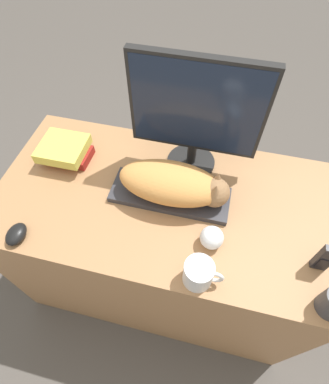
% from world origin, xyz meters
% --- Properties ---
extents(ground_plane, '(12.00, 12.00, 0.00)m').
position_xyz_m(ground_plane, '(0.00, 0.00, 0.00)').
color(ground_plane, '#4C4742').
extents(desk, '(1.29, 0.67, 0.77)m').
position_xyz_m(desk, '(0.00, 0.33, 0.39)').
color(desk, '#9E7047').
rests_on(desk, ground_plane).
extents(keyboard, '(0.45, 0.16, 0.02)m').
position_xyz_m(keyboard, '(0.03, 0.35, 0.79)').
color(keyboard, '#2D2D33').
rests_on(keyboard, desk).
extents(cat, '(0.40, 0.18, 0.13)m').
position_xyz_m(cat, '(0.05, 0.35, 0.86)').
color(cat, '#D18C47').
rests_on(cat, keyboard).
extents(monitor, '(0.47, 0.19, 0.47)m').
position_xyz_m(monitor, '(0.08, 0.53, 1.04)').
color(monitor, black).
rests_on(monitor, desk).
extents(computer_mouse, '(0.06, 0.09, 0.04)m').
position_xyz_m(computer_mouse, '(-0.44, 0.06, 0.79)').
color(computer_mouse, black).
rests_on(computer_mouse, desk).
extents(coffee_mug, '(0.13, 0.09, 0.09)m').
position_xyz_m(coffee_mug, '(0.19, 0.06, 0.82)').
color(coffee_mug, silver).
rests_on(coffee_mug, desk).
extents(baseball, '(0.08, 0.08, 0.08)m').
position_xyz_m(baseball, '(0.21, 0.19, 0.81)').
color(baseball, silver).
rests_on(baseball, desk).
extents(phone, '(0.05, 0.02, 0.13)m').
position_xyz_m(phone, '(0.56, 0.19, 0.84)').
color(phone, black).
rests_on(phone, desk).
extents(book_stack, '(0.19, 0.17, 0.08)m').
position_xyz_m(book_stack, '(-0.43, 0.44, 0.82)').
color(book_stack, maroon).
rests_on(book_stack, desk).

